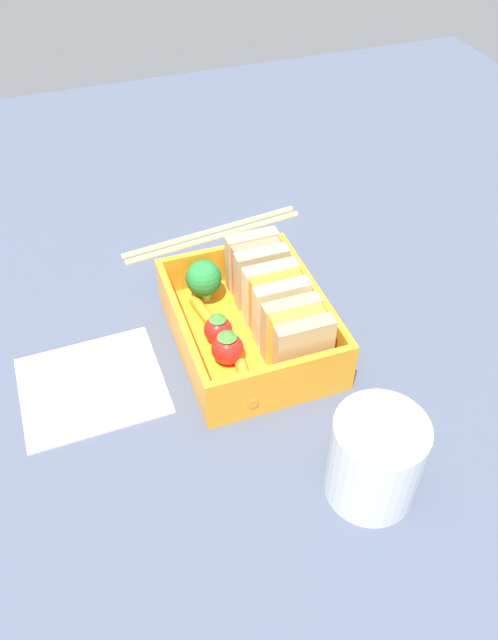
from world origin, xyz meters
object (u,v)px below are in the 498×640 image
Objects in this scene: strawberry_left at (227,348)px; carrot_stick_far_left at (246,383)px; sandwich_center_left at (275,302)px; broccoli_floret at (204,279)px; sandwich_left at (257,269)px; carrot_stick_left at (206,315)px; folded_napkin at (92,385)px; chopstick_pair at (213,232)px; sandwich_center at (297,339)px; strawberry_far_left at (219,331)px; drinking_glass at (375,459)px.

strawberry_left reaches higher than carrot_stick_far_left.
broccoli_floret is (-5.60, -4.85, -0.50)cm from sandwich_center_left.
sandwich_left is 1.40× the size of broccoli_floret.
carrot_stick_left is at bearing -14.06° from broccoli_floret.
folded_napkin is at bearing -73.04° from carrot_stick_left.
chopstick_pair is at bearing 160.86° from carrot_stick_left.
sandwich_center is 1.74× the size of strawberry_left.
carrot_stick_far_left is at bearing 65.74° from folded_napkin.
strawberry_far_left is at bearing -86.30° from sandwich_center_left.
drinking_glass reaches higher than folded_napkin.
sandwich_center_left is at bearing 2.53° from chopstick_pair.
chopstick_pair is 23.45cm from folded_napkin.
sandwich_center_left is 7.43cm from broccoli_floret.
sandwich_left and sandwich_center_left have the same top height.
sandwich_left is at bearing 3.55° from chopstick_pair.
sandwich_center_left reaches higher than carrot_stick_far_left.
sandwich_center is 0.80× the size of drinking_glass.
drinking_glass reaches higher than broccoli_floret.
carrot_stick_far_left reaches higher than folded_napkin.
strawberry_far_left is at bearing -4.01° from broccoli_floret.
folded_napkin is at bearing -114.26° from carrot_stick_far_left.
carrot_stick_left is at bearing -162.13° from drinking_glass.
broccoli_floret reaches higher than folded_napkin.
sandwich_center_left is at bearing 91.89° from folded_napkin.
sandwich_center is at bearing 35.99° from carrot_stick_left.
carrot_stick_left is (1.98, -5.55, -2.40)cm from sandwich_left.
strawberry_left is (2.53, -5.23, -1.42)cm from sandwich_center_left.
sandwich_left is 1.74× the size of strawberry_left.
sandwich_center is (4.81, 0.00, 0.00)cm from sandwich_center_left.
broccoli_floret is at bearing 165.94° from carrot_stick_left.
sandwich_center_left is 17.09cm from folded_napkin.
carrot_stick_left is 5.46cm from strawberry_left.
strawberry_left is at bearing 1.03° from strawberry_far_left.
sandwich_center_left is 1.00× the size of sandwich_center.
sandwich_center_left is at bearing -177.23° from drinking_glass.
sandwich_left is 9.12cm from strawberry_left.
drinking_glass is at bearing 2.65° from chopstick_pair.
carrot_stick_left is at bearing 106.96° from folded_napkin.
folded_napkin is at bearing -133.17° from drinking_glass.
sandwich_center is at bearing 0.00° from sandwich_center_left.
drinking_glass is (14.38, 6.05, 0.96)cm from strawberry_left.
broccoli_floret reaches higher than carrot_stick_left.
folded_napkin is (-4.26, -16.63, -3.91)cm from sandwich_center.
strawberry_left is 0.16× the size of chopstick_pair.
carrot_stick_far_left is (3.37, 0.48, -0.98)cm from strawberry_left.
sandwich_left reaches higher than carrot_stick_far_left.
strawberry_left is 19.88cm from chopstick_pair.
sandwich_center_left is 1.27× the size of carrot_stick_far_left.
folded_napkin is (-16.36, -17.44, -3.45)cm from drinking_glass.
chopstick_pair is (-11.88, -0.74, -3.76)cm from sandwich_left.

